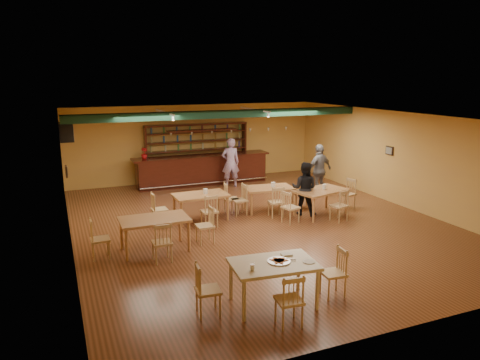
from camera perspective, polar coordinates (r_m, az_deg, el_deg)
name	(u,v)px	position (r m, az deg, el deg)	size (l,w,h in m)	color
floor	(258,223)	(13.04, 2.26, -5.36)	(12.00, 12.00, 0.00)	#522F17
ceiling_beam	(223,114)	(15.02, -2.15, 8.26)	(10.00, 0.30, 0.25)	black
track_rail_left	(165,112)	(15.07, -9.46, 8.38)	(0.05, 2.50, 0.05)	silver
track_rail_right	(254,110)	(16.09, 1.83, 8.83)	(0.05, 2.50, 0.05)	silver
ac_unit	(67,132)	(15.54, -20.95, 5.65)	(0.34, 0.70, 0.48)	silver
picture_left	(66,171)	(12.47, -20.98, 1.01)	(0.04, 0.34, 0.28)	black
picture_right	(389,151)	(15.71, 18.27, 3.53)	(0.04, 0.34, 0.28)	black
bar_counter	(202,170)	(17.55, -4.76, 1.30)	(5.30, 0.85, 1.13)	#37140B
back_bar_hutch	(197,153)	(18.03, -5.41, 3.46)	(4.10, 0.40, 2.28)	#37140B
poinsettia	(144,153)	(16.88, -11.95, 3.28)	(0.24, 0.24, 0.42)	#A90F11
dining_table_a	(201,207)	(13.22, -4.94, -3.40)	(1.54, 0.92, 0.77)	#9A6636
dining_table_b	(268,199)	(14.13, 3.58, -2.36)	(1.48, 0.89, 0.74)	#9A6636
dining_table_c	(155,234)	(11.09, -10.65, -6.72)	(1.61, 0.97, 0.81)	#9A6636
dining_table_d	(320,202)	(13.83, 10.06, -2.79)	(1.56, 0.94, 0.78)	#9A6636
near_table	(273,284)	(8.48, 4.19, -12.85)	(1.53, 0.98, 0.82)	beige
pizza_tray	(279,261)	(8.35, 4.91, -10.14)	(0.40, 0.40, 0.01)	silver
parmesan_shaker	(252,268)	(7.96, 1.56, -10.93)	(0.07, 0.07, 0.11)	#EAE5C6
napkin_stack	(287,254)	(8.64, 5.87, -9.28)	(0.20, 0.15, 0.03)	white
pizza_server	(286,258)	(8.46, 5.74, -9.77)	(0.32, 0.09, 0.00)	silver
side_plate	(309,262)	(8.40, 8.63, -10.11)	(0.22, 0.22, 0.01)	white
patron_bar	(231,163)	(16.99, -1.20, 2.19)	(0.67, 0.44, 1.85)	#834BA3
patron_right_a	(304,189)	(13.71, 8.08, -1.07)	(0.78, 0.61, 1.61)	black
patron_right_b	(319,170)	(15.98, 9.95, 1.23)	(1.06, 0.44, 1.81)	slate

